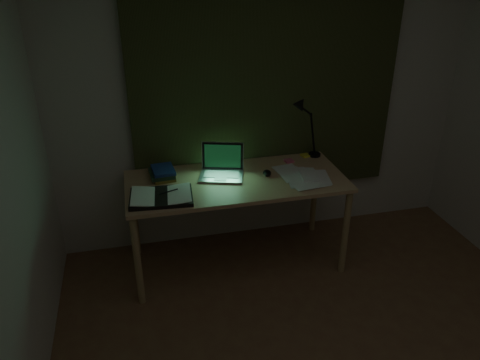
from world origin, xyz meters
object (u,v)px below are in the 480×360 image
object	(u,v)px
open_textbook	(161,196)
loose_papers	(303,176)
desk_lamp	(317,125)
laptop	(221,163)
book_stack	(163,173)
desk	(237,222)

from	to	relation	value
open_textbook	loose_papers	size ratio (longest dim) A/B	1.37
desk_lamp	open_textbook	bearing A→B (deg)	-173.17
laptop	desk_lamp	bearing A→B (deg)	32.29
open_textbook	book_stack	size ratio (longest dim) A/B	2.04
open_textbook	desk_lamp	size ratio (longest dim) A/B	0.79
desk	desk_lamp	xyz separation A→B (m)	(0.75, 0.29, 0.66)
book_stack	desk	bearing A→B (deg)	-17.20
desk	book_stack	distance (m)	0.71
loose_papers	desk_lamp	distance (m)	0.52
open_textbook	book_stack	xyz separation A→B (m)	(0.04, 0.34, 0.02)
laptop	open_textbook	bearing A→B (deg)	-136.33
desk	loose_papers	bearing A→B (deg)	-8.26
laptop	loose_papers	distance (m)	0.64
laptop	desk_lamp	xyz separation A→B (m)	(0.86, 0.23, 0.16)
book_stack	desk_lamp	xyz separation A→B (m)	(1.30, 0.13, 0.24)
loose_papers	desk	bearing A→B (deg)	171.74
book_stack	loose_papers	size ratio (longest dim) A/B	0.67
loose_papers	desk_lamp	bearing A→B (deg)	56.89
laptop	loose_papers	size ratio (longest dim) A/B	1.17
open_textbook	loose_papers	xyz separation A→B (m)	(1.10, 0.10, -0.01)
open_textbook	desk_lamp	xyz separation A→B (m)	(1.34, 0.46, 0.26)
open_textbook	book_stack	distance (m)	0.34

